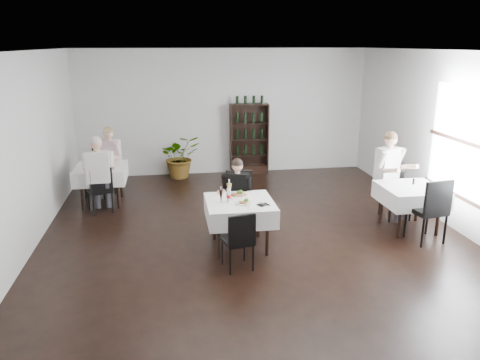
# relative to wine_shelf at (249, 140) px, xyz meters

# --- Properties ---
(room_shell) EXTENTS (9.00, 9.00, 9.00)m
(room_shell) POSITION_rel_wine_shelf_xyz_m (-0.60, -4.31, 0.65)
(room_shell) COLOR black
(room_shell) RESTS_ON ground
(window_right) EXTENTS (0.06, 2.30, 1.85)m
(window_right) POSITION_rel_wine_shelf_xyz_m (2.88, -4.31, 0.65)
(window_right) COLOR white
(window_right) RESTS_ON room_shell
(wine_shelf) EXTENTS (0.90, 0.28, 1.75)m
(wine_shelf) POSITION_rel_wine_shelf_xyz_m (0.00, 0.00, 0.00)
(wine_shelf) COLOR black
(wine_shelf) RESTS_ON ground
(main_table) EXTENTS (1.03, 1.03, 0.77)m
(main_table) POSITION_rel_wine_shelf_xyz_m (-0.90, -4.31, -0.23)
(main_table) COLOR black
(main_table) RESTS_ON ground
(left_table) EXTENTS (0.98, 0.98, 0.77)m
(left_table) POSITION_rel_wine_shelf_xyz_m (-3.30, -1.81, -0.23)
(left_table) COLOR black
(left_table) RESTS_ON ground
(right_table) EXTENTS (0.98, 0.98, 0.77)m
(right_table) POSITION_rel_wine_shelf_xyz_m (2.10, -4.01, -0.23)
(right_table) COLOR black
(right_table) RESTS_ON ground
(potted_tree) EXTENTS (1.09, 1.00, 1.03)m
(potted_tree) POSITION_rel_wine_shelf_xyz_m (-1.69, -0.11, -0.33)
(potted_tree) COLOR #225C1F
(potted_tree) RESTS_ON ground
(main_chair_far) EXTENTS (0.48, 0.49, 1.00)m
(main_chair_far) POSITION_rel_wine_shelf_xyz_m (-0.77, -3.50, -0.27)
(main_chair_far) COLOR black
(main_chair_far) RESTS_ON ground
(main_chair_near) EXTENTS (0.47, 0.47, 0.87)m
(main_chair_near) POSITION_rel_wine_shelf_xyz_m (-1.02, -5.08, -0.35)
(main_chair_near) COLOR black
(main_chair_near) RESTS_ON ground
(left_chair_far) EXTENTS (0.66, 0.67, 1.11)m
(left_chair_far) POSITION_rel_wine_shelf_xyz_m (-3.38, -1.22, -0.21)
(left_chair_far) COLOR black
(left_chair_far) RESTS_ON ground
(left_chair_near) EXTENTS (0.53, 0.54, 0.89)m
(left_chair_near) POSITION_rel_wine_shelf_xyz_m (-3.25, -2.38, -0.34)
(left_chair_near) COLOR black
(left_chair_near) RESTS_ON ground
(right_chair_far) EXTENTS (0.47, 0.47, 1.01)m
(right_chair_far) POSITION_rel_wine_shelf_xyz_m (2.13, -3.38, -0.27)
(right_chair_far) COLOR black
(right_chair_far) RESTS_ON ground
(right_chair_near) EXTENTS (0.56, 0.57, 1.08)m
(right_chair_near) POSITION_rel_wine_shelf_xyz_m (2.13, -4.61, -0.23)
(right_chair_near) COLOR black
(right_chair_near) RESTS_ON ground
(diner_main) EXTENTS (0.58, 0.61, 1.30)m
(diner_main) POSITION_rel_wine_shelf_xyz_m (-0.87, -3.78, -0.09)
(diner_main) COLOR #42434B
(diner_main) RESTS_ON ground
(diner_left_far) EXTENTS (0.65, 0.68, 1.46)m
(diner_left_far) POSITION_rel_wine_shelf_xyz_m (-3.20, -1.27, -0.00)
(diner_left_far) COLOR #42434B
(diner_left_far) RESTS_ON ground
(diner_left_near) EXTENTS (0.57, 0.57, 1.50)m
(diner_left_near) POSITION_rel_wine_shelf_xyz_m (-3.25, -2.37, 0.03)
(diner_left_near) COLOR #42434B
(diner_left_near) RESTS_ON ground
(diner_right_far) EXTENTS (0.72, 0.75, 1.59)m
(diner_right_far) POSITION_rel_wine_shelf_xyz_m (2.05, -3.36, 0.08)
(diner_right_far) COLOR #42434B
(diner_right_far) RESTS_ON ground
(plate_far) EXTENTS (0.34, 0.34, 0.09)m
(plate_far) POSITION_rel_wine_shelf_xyz_m (-0.90, -4.07, -0.06)
(plate_far) COLOR white
(plate_far) RESTS_ON main_table
(plate_near) EXTENTS (0.30, 0.30, 0.07)m
(plate_near) POSITION_rel_wine_shelf_xyz_m (-0.85, -4.45, -0.06)
(plate_near) COLOR white
(plate_near) RESTS_ON main_table
(pilsner_dark) EXTENTS (0.06, 0.06, 0.26)m
(pilsner_dark) POSITION_rel_wine_shelf_xyz_m (-1.19, -4.36, 0.03)
(pilsner_dark) COLOR black
(pilsner_dark) RESTS_ON main_table
(pilsner_lager) EXTENTS (0.08, 0.08, 0.34)m
(pilsner_lager) POSITION_rel_wine_shelf_xyz_m (-1.06, -4.27, 0.06)
(pilsner_lager) COLOR #BC8D30
(pilsner_lager) RESTS_ON main_table
(coke_bottle) EXTENTS (0.07, 0.07, 0.26)m
(coke_bottle) POSITION_rel_wine_shelf_xyz_m (-1.07, -4.32, 0.03)
(coke_bottle) COLOR silver
(coke_bottle) RESTS_ON main_table
(napkin_cutlery) EXTENTS (0.20, 0.18, 0.02)m
(napkin_cutlery) POSITION_rel_wine_shelf_xyz_m (-0.58, -4.55, -0.07)
(napkin_cutlery) COLOR black
(napkin_cutlery) RESTS_ON main_table
(pepper_mill) EXTENTS (0.04, 0.04, 0.10)m
(pepper_mill) POSITION_rel_wine_shelf_xyz_m (2.20, -3.89, -0.03)
(pepper_mill) COLOR black
(pepper_mill) RESTS_ON right_table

